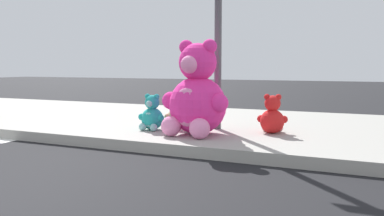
# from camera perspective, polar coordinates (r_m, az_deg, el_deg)

# --- Properties ---
(sidewalk) EXTENTS (28.00, 4.40, 0.15)m
(sidewalk) POSITION_cam_1_polar(r_m,az_deg,el_deg) (7.44, -1.44, -2.17)
(sidewalk) COLOR #9E9B93
(sidewalk) RESTS_ON ground_plane
(sign_pole) EXTENTS (0.56, 0.11, 3.20)m
(sign_pole) POSITION_cam_1_polar(r_m,az_deg,el_deg) (6.28, 3.69, 12.54)
(sign_pole) COLOR #4C4C51
(sign_pole) RESTS_ON sidewalk
(plush_pink_large) EXTENTS (1.04, 0.92, 1.35)m
(plush_pink_large) POSITION_cam_1_polar(r_m,az_deg,el_deg) (5.75, 0.60, 1.58)
(plush_pink_large) COLOR #F22D93
(plush_pink_large) RESTS_ON sidewalk
(plush_red) EXTENTS (0.44, 0.40, 0.57)m
(plush_red) POSITION_cam_1_polar(r_m,az_deg,el_deg) (6.00, 11.21, -1.31)
(plush_red) COLOR red
(plush_red) RESTS_ON sidewalk
(plush_tan) EXTENTS (0.37, 0.36, 0.51)m
(plush_tan) POSITION_cam_1_polar(r_m,az_deg,el_deg) (6.41, -2.15, -0.99)
(plush_tan) COLOR tan
(plush_tan) RESTS_ON sidewalk
(plush_white) EXTENTS (0.47, 0.46, 0.64)m
(plush_white) POSITION_cam_1_polar(r_m,az_deg,el_deg) (7.13, 1.01, 0.17)
(plush_white) COLOR white
(plush_white) RESTS_ON sidewalk
(plush_teal) EXTENTS (0.43, 0.38, 0.55)m
(plush_teal) POSITION_cam_1_polar(r_m,az_deg,el_deg) (6.22, -5.67, -1.05)
(plush_teal) COLOR teal
(plush_teal) RESTS_ON sidewalk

